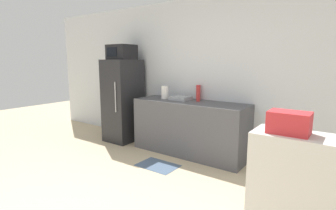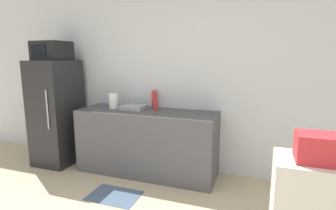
% 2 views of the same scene
% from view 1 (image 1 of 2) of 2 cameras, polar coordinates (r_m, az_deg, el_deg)
% --- Properties ---
extents(wall_back, '(8.00, 0.06, 2.60)m').
position_cam_1_polar(wall_back, '(4.52, 8.64, 6.27)').
color(wall_back, silver).
rests_on(wall_back, ground_plane).
extents(refrigerator, '(0.56, 0.68, 1.58)m').
position_cam_1_polar(refrigerator, '(5.18, -9.75, 0.96)').
color(refrigerator, '#232326').
rests_on(refrigerator, ground_plane).
extents(microwave, '(0.47, 0.41, 0.28)m').
position_cam_1_polar(microwave, '(5.12, -10.06, 11.26)').
color(microwave, black).
rests_on(microwave, refrigerator).
extents(counter, '(1.94, 0.63, 0.89)m').
position_cam_1_polar(counter, '(4.42, 4.69, -4.94)').
color(counter, '#4C4C51').
rests_on(counter, ground_plane).
extents(sink_basin, '(0.33, 0.27, 0.06)m').
position_cam_1_polar(sink_basin, '(4.48, 2.69, 1.50)').
color(sink_basin, '#9EA3A8').
rests_on(sink_basin, counter).
extents(bottle_tall, '(0.07, 0.07, 0.25)m').
position_cam_1_polar(bottle_tall, '(4.51, 6.60, 2.75)').
color(bottle_tall, red).
rests_on(bottle_tall, counter).
extents(bottle_short, '(0.06, 0.06, 0.13)m').
position_cam_1_polar(bottle_short, '(4.33, 6.57, 1.62)').
color(bottle_short, red).
rests_on(bottle_short, counter).
extents(shelf_cabinet, '(0.75, 0.35, 1.01)m').
position_cam_1_polar(shelf_cabinet, '(2.38, 26.90, -17.74)').
color(shelf_cabinet, silver).
rests_on(shelf_cabinet, ground_plane).
extents(basket, '(0.29, 0.21, 0.17)m').
position_cam_1_polar(basket, '(2.18, 24.87, -3.49)').
color(basket, red).
rests_on(basket, shelf_cabinet).
extents(paper_towel_roll, '(0.13, 0.13, 0.22)m').
position_cam_1_polar(paper_towel_roll, '(4.60, -0.67, 2.75)').
color(paper_towel_roll, white).
rests_on(paper_towel_roll, counter).
extents(kitchen_rug, '(0.60, 0.42, 0.01)m').
position_cam_1_polar(kitchen_rug, '(4.04, -2.24, -12.99)').
color(kitchen_rug, slate).
rests_on(kitchen_rug, ground_plane).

